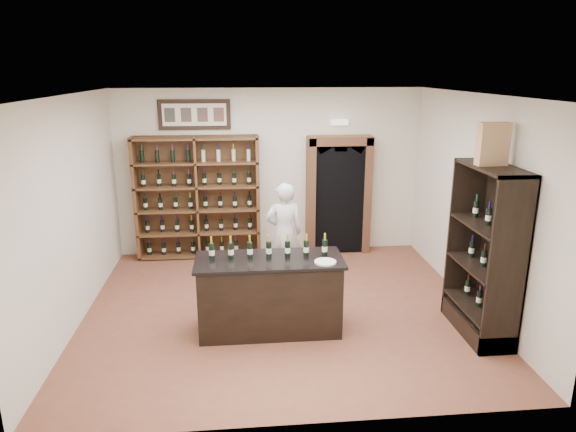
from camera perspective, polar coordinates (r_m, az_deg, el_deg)
The scene contains 21 objects.
floor at distance 7.49m, azimuth -0.76°, elevation -10.26°, with size 5.50×5.50×0.00m, color brown.
ceiling at distance 6.72m, azimuth -0.85°, elevation 13.34°, with size 5.50×5.50×0.00m, color white.
wall_back at distance 9.38m, azimuth -2.06°, elevation 4.87°, with size 5.50×0.04×3.00m, color silver.
wall_left at distance 7.27m, azimuth -22.94°, elevation 0.28°, with size 0.04×5.00×3.00m, color silver.
wall_right at distance 7.67m, azimuth 20.13°, elevation 1.35°, with size 0.04×5.00×3.00m, color silver.
wine_shelf at distance 9.32m, azimuth -9.98°, elevation 2.04°, with size 2.20×0.38×2.20m.
framed_picture at distance 9.22m, azimuth -10.35°, elevation 11.02°, with size 1.25×0.04×0.52m, color black.
arched_doorway at distance 9.45m, azimuth 5.62°, elevation 2.64°, with size 1.17×0.35×2.17m.
emergency_light at distance 9.33m, azimuth 5.73°, elevation 10.33°, with size 0.30×0.10×0.10m, color white.
tasting_counter at distance 6.72m, azimuth -2.06°, elevation -8.81°, with size 1.88×0.78×1.00m.
counter_bottle_0 at distance 6.54m, azimuth -8.47°, elevation -3.89°, with size 0.07×0.07×0.30m.
counter_bottle_1 at distance 6.53m, azimuth -6.36°, elevation -3.84°, with size 0.07×0.07×0.30m.
counter_bottle_2 at distance 6.53m, azimuth -4.25°, elevation -3.78°, with size 0.07×0.07×0.30m.
counter_bottle_3 at distance 6.54m, azimuth -2.15°, elevation -3.72°, with size 0.07×0.07×0.30m.
counter_bottle_4 at distance 6.56m, azimuth -0.05°, elevation -3.66°, with size 0.07×0.07×0.30m.
counter_bottle_5 at distance 6.58m, azimuth 2.04°, elevation -3.59°, with size 0.07×0.07×0.30m.
counter_bottle_6 at distance 6.62m, azimuth 4.10°, elevation -3.51°, with size 0.07×0.07×0.30m.
side_cabinet at distance 7.04m, azimuth 20.97°, elevation -6.45°, with size 0.48×1.20×2.20m.
shopkeeper at distance 8.14m, azimuth -0.45°, elevation -1.88°, with size 0.59×0.39×1.62m, color silver.
plate at distance 6.40m, azimuth 4.17°, elevation -5.12°, with size 0.27×0.27×0.02m, color white.
wine_crate at distance 6.62m, azimuth 21.81°, elevation 7.44°, with size 0.36×0.15×0.51m, color tan.
Camera 1 is at (-0.54, -6.69, 3.32)m, focal length 32.00 mm.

